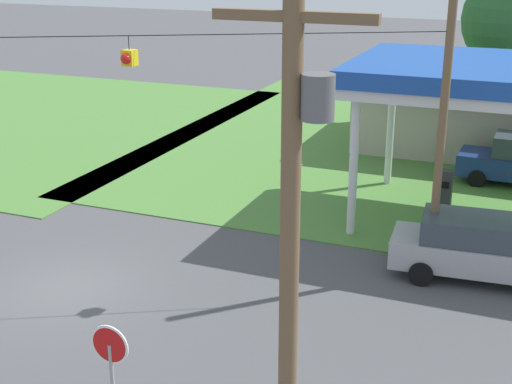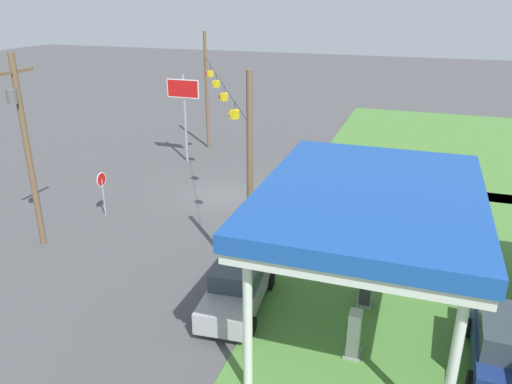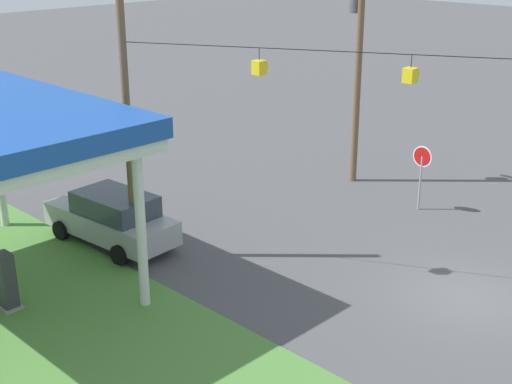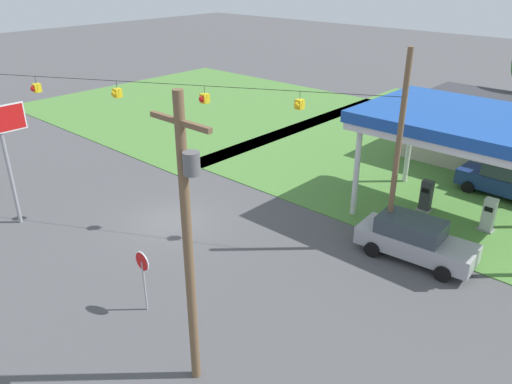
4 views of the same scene
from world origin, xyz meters
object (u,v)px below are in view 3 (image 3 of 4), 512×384
object	(u,v)px
fuel_pump_near	(6,283)
utility_pole_main	(358,61)
stop_sign_roadside	(422,164)
car_at_pumps_front	(112,218)

from	to	relation	value
fuel_pump_near	utility_pole_main	xyz separation A→B (m)	(-0.18, -15.52, 4.25)
fuel_pump_near	stop_sign_roadside	world-z (taller)	stop_sign_roadside
fuel_pump_near	car_at_pumps_front	xyz separation A→B (m)	(1.61, -4.64, 0.14)
stop_sign_roadside	utility_pole_main	size ratio (longest dim) A/B	0.28
fuel_pump_near	utility_pole_main	world-z (taller)	utility_pole_main
utility_pole_main	stop_sign_roadside	bearing A→B (deg)	166.43
utility_pole_main	car_at_pumps_front	bearing A→B (deg)	80.63
fuel_pump_near	stop_sign_roadside	size ratio (longest dim) A/B	0.68
fuel_pump_near	car_at_pumps_front	size ratio (longest dim) A/B	0.33
fuel_pump_near	stop_sign_roadside	bearing A→B (deg)	-105.45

